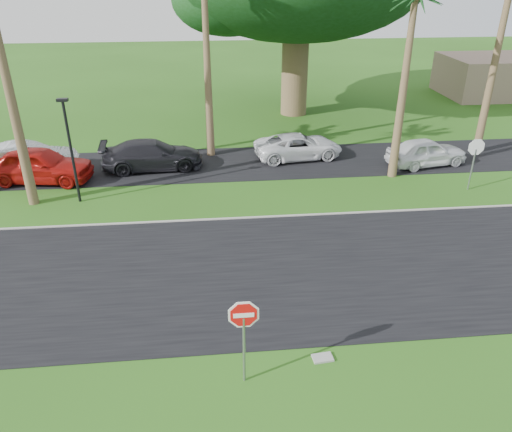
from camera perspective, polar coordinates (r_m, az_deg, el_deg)
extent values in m
plane|color=#244F13|center=(15.75, -4.06, -10.59)|extent=(120.00, 120.00, 0.00)
cube|color=black|center=(17.37, -4.31, -6.55)|extent=(120.00, 8.00, 0.02)
cube|color=black|center=(26.77, -5.08, 5.91)|extent=(120.00, 5.00, 0.02)
cube|color=gray|center=(20.86, -4.69, -0.37)|extent=(120.00, 0.12, 0.06)
cylinder|color=gray|center=(12.82, -1.37, -15.07)|extent=(0.07, 0.07, 2.00)
cylinder|color=white|center=(12.11, -1.43, -11.20)|extent=(1.05, 0.02, 1.05)
cylinder|color=red|center=(12.11, -1.43, -11.20)|extent=(0.90, 0.02, 0.90)
cube|color=white|center=(12.11, -1.43, -11.20)|extent=(0.50, 0.02, 0.12)
cylinder|color=gray|center=(25.33, 23.43, 4.89)|extent=(0.07, 0.07, 2.00)
cylinder|color=white|center=(24.98, 23.89, 7.22)|extent=(1.05, 0.02, 1.05)
cylinder|color=red|center=(24.98, 23.89, 7.22)|extent=(0.90, 0.02, 0.90)
cube|color=white|center=(24.98, 23.89, 7.22)|extent=(0.50, 0.02, 0.12)
cone|color=brown|center=(22.73, -26.77, 14.52)|extent=(0.44, 0.44, 11.50)
cone|color=brown|center=(26.93, -5.58, 16.52)|extent=(0.44, 0.44, 9.50)
cone|color=brown|center=(24.87, 16.46, 13.53)|extent=(0.44, 0.44, 8.50)
cone|color=brown|center=(29.88, 26.06, 17.54)|extent=(0.44, 0.44, 12.00)
cylinder|color=brown|center=(35.66, 4.45, 16.26)|extent=(1.80, 1.80, 6.00)
cylinder|color=black|center=(22.99, -20.30, 6.68)|extent=(0.12, 0.12, 4.50)
cube|color=black|center=(22.36, -21.26, 12.27)|extent=(0.45, 0.25, 0.12)
cube|color=gray|center=(46.17, 26.76, 14.14)|extent=(10.00, 6.00, 3.00)
imported|color=#B2B6BA|center=(27.58, -24.66, 5.89)|extent=(5.02, 2.42, 1.59)
imported|color=#A9120E|center=(26.39, -23.56, 5.36)|extent=(5.25, 2.70, 1.71)
imported|color=black|center=(26.39, -11.78, 6.83)|extent=(5.28, 2.50, 1.49)
imported|color=silver|center=(27.46, 4.88, 7.92)|extent=(5.01, 2.83, 1.32)
imported|color=silver|center=(27.81, 18.90, 6.91)|extent=(4.47, 2.48, 1.44)
cube|color=gray|center=(14.15, 7.62, -15.77)|extent=(0.58, 0.40, 0.06)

